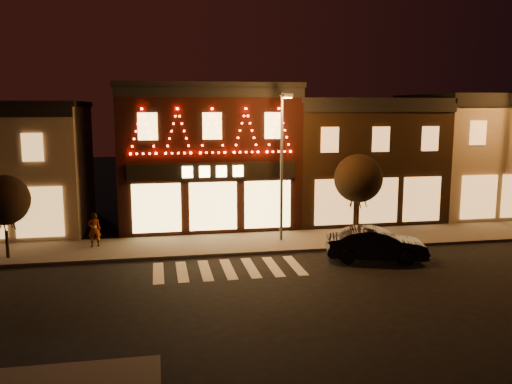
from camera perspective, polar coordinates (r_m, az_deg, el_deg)
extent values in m
plane|color=black|center=(19.67, -1.38, -11.68)|extent=(120.00, 120.00, 0.00)
cube|color=#47423D|center=(27.50, 0.03, -5.45)|extent=(44.00, 4.00, 0.15)
cube|color=black|center=(32.43, -5.44, 3.77)|extent=(10.00, 8.00, 8.00)
cube|color=black|center=(32.32, -5.55, 11.12)|extent=(10.20, 8.20, 0.30)
cube|color=black|center=(28.27, -4.77, 10.62)|extent=(10.00, 0.25, 0.50)
cube|color=black|center=(28.41, -4.65, 2.23)|extent=(9.00, 0.15, 0.90)
cube|color=#FFD87F|center=(28.32, -4.63, 2.20)|extent=(3.40, 0.08, 0.60)
cube|color=black|center=(34.65, 10.44, 3.33)|extent=(9.00, 8.00, 7.20)
cube|color=black|center=(34.49, 10.62, 9.54)|extent=(9.20, 8.20, 0.30)
cube|color=black|center=(30.75, 13.36, 8.79)|extent=(9.00, 0.25, 0.50)
cube|color=#80755B|center=(38.79, 22.97, 3.59)|extent=(9.00, 8.00, 7.50)
cube|color=black|center=(38.67, 23.33, 9.34)|extent=(9.20, 8.20, 0.30)
cylinder|color=#59595E|center=(27.18, 2.76, 2.59)|extent=(0.15, 0.15, 7.52)
cylinder|color=#59595E|center=(26.27, 3.11, 10.37)|extent=(0.19, 1.51, 0.09)
cube|color=#59595E|center=(25.53, 3.41, 10.30)|extent=(0.49, 0.29, 0.17)
cube|color=orange|center=(25.53, 3.41, 10.07)|extent=(0.37, 0.21, 0.05)
cylinder|color=black|center=(26.94, -25.12, -5.10)|extent=(0.14, 0.14, 1.25)
sphere|color=black|center=(26.55, -25.41, -0.78)|extent=(2.29, 2.29, 2.29)
cylinder|color=black|center=(29.44, 10.78, -3.07)|extent=(0.16, 0.16, 1.43)
sphere|color=black|center=(29.05, 10.92, 1.46)|extent=(2.61, 2.61, 2.61)
imported|color=black|center=(25.13, 12.76, -5.50)|extent=(4.78, 2.66, 1.49)
imported|color=gray|center=(27.49, -16.96, -3.87)|extent=(0.70, 0.55, 1.70)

